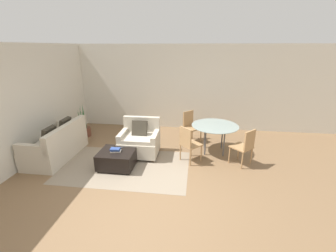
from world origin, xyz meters
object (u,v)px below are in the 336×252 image
(couch, at_px, (58,146))
(dining_chair_near_left, at_px, (188,142))
(armchair, at_px, (140,141))
(tv_remote_primary, at_px, (121,148))
(dining_table, at_px, (215,128))
(tv_remote_secondary, at_px, (112,148))
(dining_chair_far_left, at_px, (190,124))
(dining_chair_near_right, at_px, (245,145))
(ottoman, at_px, (117,158))
(book_stack, at_px, (116,150))
(potted_plant, at_px, (84,129))

(couch, height_order, dining_chair_near_left, couch)
(armchair, bearing_deg, tv_remote_primary, -120.73)
(tv_remote_primary, distance_m, dining_table, 2.43)
(tv_remote_secondary, relative_size, dining_chair_near_left, 0.16)
(armchair, height_order, dining_chair_far_left, armchair)
(tv_remote_primary, distance_m, dining_chair_near_right, 2.89)
(dining_chair_near_right, bearing_deg, tv_remote_primary, -174.36)
(armchair, bearing_deg, ottoman, -116.72)
(book_stack, height_order, dining_chair_far_left, dining_chair_far_left)
(potted_plant, distance_m, dining_chair_near_left, 3.57)
(dining_table, height_order, dining_chair_far_left, dining_chair_far_left)
(potted_plant, height_order, dining_chair_near_left, potted_plant)
(ottoman, xyz_separation_m, dining_chair_near_right, (2.92, 0.47, 0.30))
(potted_plant, bearing_deg, tv_remote_primary, -41.58)
(couch, xyz_separation_m, dining_chair_far_left, (3.27, 1.47, 0.20))
(couch, height_order, armchair, armchair)
(dining_table, bearing_deg, book_stack, -153.66)
(book_stack, distance_m, dining_chair_near_left, 1.71)
(dining_chair_near_left, bearing_deg, dining_chair_near_right, -0.00)
(book_stack, bearing_deg, dining_chair_far_left, 47.48)
(tv_remote_secondary, distance_m, dining_table, 2.63)
(dining_chair_near_right, bearing_deg, potted_plant, 164.69)
(armchair, relative_size, potted_plant, 0.91)
(tv_remote_secondary, bearing_deg, dining_table, 21.70)
(book_stack, relative_size, dining_chair_near_left, 0.28)
(couch, bearing_deg, potted_plant, 92.05)
(couch, relative_size, dining_chair_near_left, 1.90)
(ottoman, height_order, potted_plant, potted_plant)
(couch, bearing_deg, ottoman, -10.24)
(tv_remote_primary, bearing_deg, dining_chair_near_left, 10.23)
(tv_remote_secondary, distance_m, dining_chair_near_right, 3.10)
(armchair, bearing_deg, dining_table, 11.95)
(couch, xyz_separation_m, book_stack, (1.63, -0.31, 0.13))
(dining_table, relative_size, dining_chair_far_left, 1.34)
(dining_chair_near_left, bearing_deg, couch, -177.03)
(tv_remote_primary, relative_size, dining_chair_near_right, 0.17)
(book_stack, relative_size, dining_chair_near_right, 0.28)
(tv_remote_primary, distance_m, tv_remote_secondary, 0.21)
(dining_chair_near_right, bearing_deg, dining_chair_far_left, 135.00)
(armchair, relative_size, book_stack, 3.82)
(tv_remote_primary, relative_size, dining_chair_near_left, 0.17)
(dining_chair_near_right, bearing_deg, dining_table, 135.00)
(book_stack, height_order, dining_table, dining_table)
(tv_remote_secondary, height_order, dining_chair_near_right, dining_chair_near_right)
(couch, height_order, ottoman, couch)
(book_stack, height_order, potted_plant, potted_plant)
(armchair, bearing_deg, couch, -168.29)
(dining_chair_near_left, bearing_deg, tv_remote_primary, -169.77)
(couch, height_order, tv_remote_secondary, couch)
(ottoman, relative_size, tv_remote_primary, 5.25)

